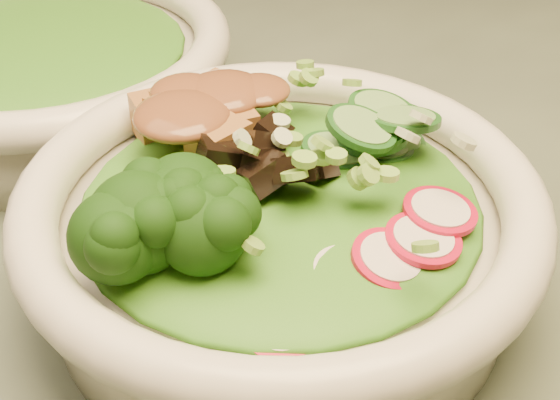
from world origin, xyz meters
TOP-DOWN VIEW (x-y plane):
  - dining_table at (0.00, 0.00)m, footprint 1.20×0.80m
  - salad_bowl at (-0.15, -0.00)m, footprint 0.28×0.28m
  - side_bowl at (-0.16, 0.25)m, footprint 0.27×0.27m
  - lettuce_bed at (-0.15, -0.00)m, footprint 0.21×0.21m
  - side_lettuce at (-0.16, 0.25)m, footprint 0.18×0.18m
  - broccoli_florets at (-0.21, -0.01)m, footprint 0.09×0.08m
  - radish_slices at (-0.14, -0.07)m, footprint 0.12×0.05m
  - cucumber_slices at (-0.08, -0.00)m, footprint 0.08×0.08m
  - mushroom_heap at (-0.15, 0.01)m, footprint 0.08×0.08m
  - tofu_cubes at (-0.15, 0.06)m, footprint 0.10×0.07m
  - peanut_sauce at (-0.15, 0.06)m, footprint 0.07×0.06m
  - scallion_garnish at (-0.15, -0.00)m, footprint 0.20×0.20m

SIDE VIEW (x-z plane):
  - dining_table at x=0.00m, z-range 0.26..1.01m
  - side_bowl at x=-0.16m, z-range 0.75..0.83m
  - salad_bowl at x=-0.15m, z-range 0.75..0.83m
  - side_lettuce at x=-0.16m, z-range 0.80..0.82m
  - lettuce_bed at x=-0.15m, z-range 0.80..0.82m
  - radish_slices at x=-0.14m, z-range 0.81..0.83m
  - cucumber_slices at x=-0.08m, z-range 0.81..0.84m
  - tofu_cubes at x=-0.15m, z-range 0.81..0.84m
  - mushroom_heap at x=-0.15m, z-range 0.81..0.85m
  - broccoli_florets at x=-0.21m, z-range 0.81..0.85m
  - scallion_garnish at x=-0.15m, z-range 0.82..0.85m
  - peanut_sauce at x=-0.15m, z-range 0.83..0.85m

